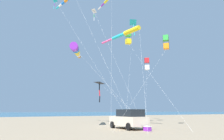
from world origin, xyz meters
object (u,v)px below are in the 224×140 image
object	(u,v)px
person_adult_flyer	(142,116)
kite_windsock_long_streamer_right	(67,0)
cooler_box	(147,129)
person_child_grey_jacket	(126,115)
kite_box_checkered_midright	(147,64)
parked_car	(129,119)
person_child_green_jacket	(136,119)
kite_delta_white_trailing	(94,11)
kite_box_green_low_center	(128,38)
kite_windsock_black_fish_shape	(76,50)
kite_delta_teal_far_right	(55,1)
kite_delta_rainbow_low_near	(100,83)
kite_delta_small_distant	(134,23)
kite_windsock_long_streamer_left	(124,34)
person_bystander_far	(135,120)
kite_box_blue_topmost	(166,42)
kite_windsock_red_high_left	(107,1)

from	to	relation	value
person_adult_flyer	kite_windsock_long_streamer_right	distance (m)	19.39
cooler_box	person_child_grey_jacket	distance (m)	13.56
kite_box_checkered_midright	parked_car	bearing A→B (deg)	-48.64
parked_car	person_child_green_jacket	world-z (taller)	parked_car
kite_delta_white_trailing	kite_box_checkered_midright	bearing A→B (deg)	92.90
person_child_grey_jacket	kite_box_green_low_center	size ratio (longest dim) A/B	0.14
cooler_box	kite_box_checkered_midright	size ratio (longest dim) A/B	0.06
kite_windsock_black_fish_shape	kite_delta_teal_far_right	bearing A→B (deg)	-167.74
kite_delta_rainbow_low_near	kite_delta_small_distant	bearing A→B (deg)	100.70
parked_car	kite_box_green_low_center	bearing A→B (deg)	144.16
kite_windsock_long_streamer_left	kite_delta_rainbow_low_near	bearing A→B (deg)	174.46
person_bystander_far	kite_delta_rainbow_low_near	distance (m)	10.07
kite_delta_white_trailing	kite_windsock_long_streamer_left	bearing A→B (deg)	13.67
kite_box_blue_topmost	kite_windsock_black_fish_shape	xyz separation A→B (m)	(-4.57, -9.69, -1.31)
parked_car	kite_delta_teal_far_right	world-z (taller)	kite_delta_teal_far_right
kite_windsock_long_streamer_left	kite_delta_small_distant	bearing A→B (deg)	137.97
person_child_grey_jacket	kite_box_checkered_midright	distance (m)	9.28
person_adult_flyer	person_child_grey_jacket	xyz separation A→B (m)	(-2.35, -1.14, 0.05)
kite_delta_small_distant	kite_delta_rainbow_low_near	xyz separation A→B (m)	(1.49, -7.87, -12.32)
kite_delta_white_trailing	kite_windsock_black_fish_shape	distance (m)	9.28
person_bystander_far	kite_windsock_long_streamer_left	bearing A→B (deg)	-119.48
person_child_grey_jacket	kite_delta_teal_far_right	size ratio (longest dim) A/B	0.11
kite_windsock_black_fish_shape	kite_delta_small_distant	distance (m)	18.59
kite_box_blue_topmost	kite_windsock_black_fish_shape	size ratio (longest dim) A/B	1.15
person_child_grey_jacket	kite_delta_teal_far_right	distance (m)	20.06
kite_delta_white_trailing	kite_delta_rainbow_low_near	size ratio (longest dim) A/B	2.26
person_child_grey_jacket	kite_box_checkered_midright	size ratio (longest dim) A/B	0.18
kite_box_blue_topmost	kite_windsock_red_high_left	distance (m)	11.64
person_child_grey_jacket	kite_windsock_long_streamer_left	size ratio (longest dim) A/B	0.16
person_adult_flyer	kite_windsock_red_high_left	xyz separation A→B (m)	(-0.31, -5.80, 16.86)
person_child_grey_jacket	kite_box_green_low_center	bearing A→B (deg)	-24.02
kite_box_blue_topmost	cooler_box	bearing A→B (deg)	-64.29
person_child_grey_jacket	kite_delta_rainbow_low_near	xyz separation A→B (m)	(-1.23, -4.02, 4.84)
person_child_grey_jacket	kite_delta_white_trailing	bearing A→B (deg)	-79.45
person_adult_flyer	kite_windsock_black_fish_shape	world-z (taller)	kite_windsock_black_fish_shape
kite_delta_teal_far_right	kite_box_checkered_midright	distance (m)	17.39
parked_car	kite_box_blue_topmost	world-z (taller)	kite_box_blue_topmost
kite_windsock_black_fish_shape	kite_windsock_long_streamer_left	distance (m)	6.21
person_bystander_far	kite_delta_rainbow_low_near	world-z (taller)	kite_delta_rainbow_low_near
person_child_green_jacket	kite_delta_teal_far_right	xyz separation A→B (m)	(-4.94, -10.32, 16.80)
person_child_green_jacket	kite_box_green_low_center	bearing A→B (deg)	177.49
cooler_box	kite_delta_teal_far_right	xyz separation A→B (m)	(-13.22, -5.35, 17.27)
person_bystander_far	kite_box_blue_topmost	world-z (taller)	kite_box_blue_topmost
kite_box_blue_topmost	kite_windsock_black_fish_shape	world-z (taller)	kite_box_blue_topmost
kite_windsock_red_high_left	kite_box_green_low_center	bearing A→B (deg)	84.91
person_adult_flyer	person_child_grey_jacket	distance (m)	2.62
person_child_green_jacket	kite_delta_white_trailing	xyz separation A→B (m)	(-2.66, -5.09, 15.41)
kite_box_checkered_midright	person_adult_flyer	bearing A→B (deg)	-58.02
parked_car	kite_windsock_long_streamer_left	size ratio (longest dim) A/B	0.36
kite_delta_rainbow_low_near	kite_box_checkered_midright	bearing A→B (deg)	76.69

